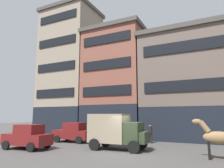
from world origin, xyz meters
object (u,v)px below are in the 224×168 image
(sedan_light, at_px, (73,132))
(sedan_dark, at_px, (28,137))
(delivery_truck_far, at_px, (116,130))
(pedestrian_officer, at_px, (150,132))
(draft_horse, at_px, (217,137))

(sedan_light, bearing_deg, sedan_dark, -96.73)
(delivery_truck_far, relative_size, sedan_light, 1.16)
(delivery_truck_far, xyz_separation_m, sedan_dark, (-6.12, -2.79, -0.51))
(sedan_dark, height_order, sedan_light, same)
(sedan_light, bearing_deg, pedestrian_officer, 20.37)
(pedestrian_officer, bearing_deg, delivery_truck_far, -105.42)
(draft_horse, relative_size, delivery_truck_far, 0.53)
(pedestrian_officer, bearing_deg, sedan_dark, -134.91)
(sedan_dark, distance_m, sedan_light, 4.92)
(draft_horse, bearing_deg, delivery_truck_far, 174.88)
(draft_horse, xyz_separation_m, sedan_light, (-12.25, 2.70, -0.36))
(draft_horse, distance_m, sedan_light, 12.55)
(sedan_light, bearing_deg, draft_horse, -12.43)
(draft_horse, relative_size, sedan_dark, 0.62)
(delivery_truck_far, bearing_deg, draft_horse, -5.12)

